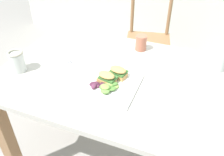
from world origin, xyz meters
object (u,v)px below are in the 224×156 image
object	(u,v)px
plate_lunch	(109,85)
mason_jar_iced_tea	(17,62)
dining_table	(113,92)
sandwich_half_back	(118,72)
sandwich_half_front	(107,78)
cup_extra_side	(141,43)
bottle_cold_brew	(222,58)
chair_wooden_far	(148,40)
fork_on_napkin	(66,68)

from	to	relation	value
plate_lunch	mason_jar_iced_tea	xyz separation A→B (m)	(-0.50, -0.06, 0.05)
dining_table	sandwich_half_back	bearing A→B (deg)	-40.15
sandwich_half_front	sandwich_half_back	xyz separation A→B (m)	(0.03, 0.07, 0.00)
cup_extra_side	bottle_cold_brew	bearing A→B (deg)	-6.76
chair_wooden_far	bottle_cold_brew	bearing A→B (deg)	-53.31
chair_wooden_far	plate_lunch	distance (m)	1.16
chair_wooden_far	fork_on_napkin	world-z (taller)	chair_wooden_far
sandwich_half_back	fork_on_napkin	bearing A→B (deg)	-174.70
plate_lunch	cup_extra_side	xyz separation A→B (m)	(0.04, 0.41, 0.04)
dining_table	bottle_cold_brew	bearing A→B (deg)	25.31
dining_table	bottle_cold_brew	xyz separation A→B (m)	(0.52, 0.25, 0.20)
bottle_cold_brew	mason_jar_iced_tea	bearing A→B (deg)	-157.88
mason_jar_iced_tea	chair_wooden_far	bearing A→B (deg)	69.47
bottle_cold_brew	dining_table	bearing A→B (deg)	-154.69
plate_lunch	chair_wooden_far	bearing A→B (deg)	93.34
sandwich_half_front	mason_jar_iced_tea	world-z (taller)	mason_jar_iced_tea
dining_table	sandwich_half_back	xyz separation A→B (m)	(0.04, -0.03, 0.17)
dining_table	fork_on_napkin	xyz separation A→B (m)	(-0.25, -0.06, 0.14)
chair_wooden_far	sandwich_half_back	bearing A→B (deg)	-85.39
fork_on_napkin	bottle_cold_brew	xyz separation A→B (m)	(0.77, 0.30, 0.07)
plate_lunch	sandwich_half_back	size ratio (longest dim) A/B	2.89
sandwich_half_front	chair_wooden_far	bearing A→B (deg)	92.73
plate_lunch	mason_jar_iced_tea	distance (m)	0.51
bottle_cold_brew	fork_on_napkin	bearing A→B (deg)	-158.60
mason_jar_iced_tea	sandwich_half_front	bearing A→B (deg)	7.74
dining_table	plate_lunch	distance (m)	0.17
sandwich_half_back	sandwich_half_front	bearing A→B (deg)	-115.46
dining_table	mason_jar_iced_tea	xyz separation A→B (m)	(-0.49, -0.16, 0.18)
dining_table	plate_lunch	bearing A→B (deg)	-80.58
chair_wooden_far	dining_table	bearing A→B (deg)	-87.31
chair_wooden_far	cup_extra_side	xyz separation A→B (m)	(0.11, -0.71, 0.34)
chair_wooden_far	fork_on_napkin	distance (m)	1.13
sandwich_half_front	cup_extra_side	distance (m)	0.40
dining_table	bottle_cold_brew	size ratio (longest dim) A/B	6.03
dining_table	plate_lunch	world-z (taller)	plate_lunch
bottle_cold_brew	mason_jar_iced_tea	size ratio (longest dim) A/B	1.73
plate_lunch	cup_extra_side	world-z (taller)	cup_extra_side
fork_on_napkin	mason_jar_iced_tea	bearing A→B (deg)	-155.53
fork_on_napkin	dining_table	bearing A→B (deg)	12.76
chair_wooden_far	plate_lunch	world-z (taller)	chair_wooden_far
sandwich_half_back	fork_on_napkin	distance (m)	0.29
dining_table	sandwich_half_front	size ratio (longest dim) A/B	12.39
mason_jar_iced_tea	cup_extra_side	world-z (taller)	mason_jar_iced_tea
plate_lunch	sandwich_half_front	distance (m)	0.04
sandwich_half_back	bottle_cold_brew	size ratio (longest dim) A/B	0.49
sandwich_half_front	bottle_cold_brew	world-z (taller)	bottle_cold_brew
sandwich_half_front	sandwich_half_back	distance (m)	0.07
sandwich_half_back	fork_on_napkin	size ratio (longest dim) A/B	0.53
dining_table	sandwich_half_front	xyz separation A→B (m)	(0.01, -0.10, 0.17)
sandwich_half_back	fork_on_napkin	world-z (taller)	sandwich_half_back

